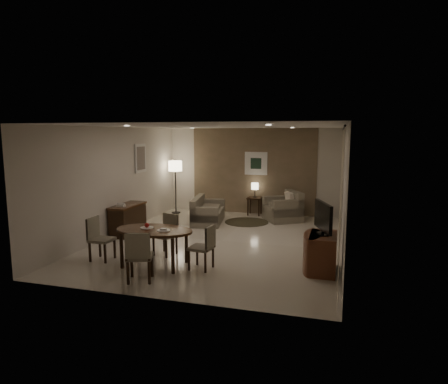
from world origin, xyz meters
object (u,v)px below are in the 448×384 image
(armchair, at_px, (283,206))
(side_table, at_px, (255,206))
(chair_right, at_px, (201,247))
(tv_cabinet, at_px, (323,253))
(chair_near, at_px, (140,256))
(sofa, at_px, (208,210))
(floor_lamp, at_px, (176,187))
(console_desk, at_px, (128,219))
(chair_far, at_px, (165,235))
(dining_table, at_px, (155,247))
(chair_left, at_px, (102,239))

(armchair, height_order, side_table, armchair)
(chair_right, xyz_separation_m, side_table, (-0.08, 5.23, -0.14))
(armchair, distance_m, side_table, 1.14)
(tv_cabinet, xyz_separation_m, chair_near, (-3.02, -1.37, 0.10))
(sofa, relative_size, floor_lamp, 0.93)
(sofa, bearing_deg, console_desk, 129.40)
(console_desk, bearing_deg, chair_far, -39.67)
(chair_near, height_order, chair_far, chair_near)
(chair_near, distance_m, side_table, 6.15)
(tv_cabinet, distance_m, chair_far, 3.24)
(chair_near, bearing_deg, dining_table, -100.67)
(chair_right, xyz_separation_m, armchair, (0.88, 4.64, 0.01))
(side_table, bearing_deg, console_desk, -128.88)
(console_desk, bearing_deg, armchair, 36.50)
(console_desk, relative_size, chair_near, 1.34)
(chair_near, bearing_deg, chair_right, -152.01)
(chair_near, xyz_separation_m, floor_lamp, (-1.75, 5.69, 0.39))
(console_desk, relative_size, side_table, 2.16)
(console_desk, height_order, chair_far, chair_far)
(floor_lamp, bearing_deg, tv_cabinet, -42.12)
(dining_table, bearing_deg, floor_lamp, 108.54)
(console_desk, xyz_separation_m, chair_left, (0.59, -2.05, 0.06))
(chair_right, bearing_deg, tv_cabinet, 109.52)
(side_table, bearing_deg, floor_lamp, -170.50)
(dining_table, distance_m, side_table, 5.36)
(chair_left, bearing_deg, chair_near, -122.08)
(chair_right, bearing_deg, console_desk, -120.05)
(tv_cabinet, relative_size, chair_far, 1.06)
(dining_table, relative_size, armchair, 1.57)
(dining_table, xyz_separation_m, chair_near, (0.12, -0.81, 0.09))
(chair_near, relative_size, chair_left, 1.03)
(chair_near, relative_size, sofa, 0.58)
(sofa, xyz_separation_m, armchair, (2.01, 0.85, 0.07))
(dining_table, distance_m, floor_lamp, 5.17)
(tv_cabinet, bearing_deg, sofa, 135.39)
(chair_near, distance_m, sofa, 4.68)
(tv_cabinet, height_order, chair_left, chair_left)
(tv_cabinet, bearing_deg, chair_far, 177.78)
(chair_near, height_order, chair_right, chair_near)
(sofa, bearing_deg, chair_far, 172.20)
(console_desk, relative_size, chair_left, 1.39)
(dining_table, height_order, sofa, sofa)
(armchair, height_order, floor_lamp, floor_lamp)
(chair_right, relative_size, floor_lamp, 0.50)
(armchair, bearing_deg, floor_lamp, -123.87)
(console_desk, height_order, chair_near, chair_near)
(chair_far, xyz_separation_m, armchair, (1.91, 4.01, 0.01))
(tv_cabinet, height_order, chair_right, chair_right)
(chair_right, xyz_separation_m, floor_lamp, (-2.57, 4.82, 0.42))
(chair_right, bearing_deg, floor_lamp, -145.28)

